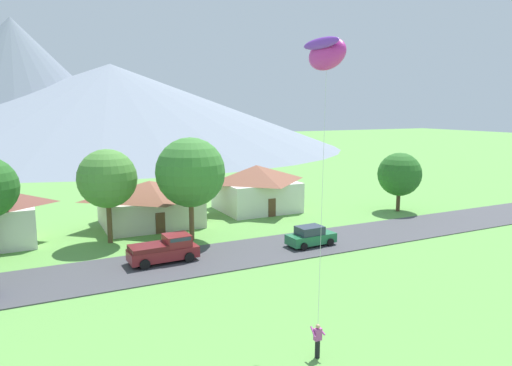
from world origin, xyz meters
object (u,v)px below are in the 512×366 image
at_px(parked_car_green_west_end, 311,236).
at_px(kite_flyer_with_kite, 326,60).
at_px(tree_near_right, 191,172).
at_px(pickup_truck_maroon_west_side, 165,249).
at_px(house_right_center, 256,187).
at_px(house_left_center, 150,202).
at_px(tree_near_left, 107,179).
at_px(tree_center, 400,174).

distance_m(parked_car_green_west_end, kite_flyer_with_kite, 19.22).
bearing_deg(parked_car_green_west_end, tree_near_right, 143.57).
distance_m(tree_near_right, kite_flyer_with_kite, 19.97).
bearing_deg(pickup_truck_maroon_west_side, house_right_center, 43.12).
height_order(house_left_center, tree_near_right, tree_near_right).
bearing_deg(tree_near_left, tree_near_right, -19.87).
distance_m(house_right_center, tree_near_left, 18.66).
distance_m(tree_near_left, parked_car_green_west_end, 18.11).
bearing_deg(house_left_center, pickup_truck_maroon_west_side, -98.49).
bearing_deg(parked_car_green_west_end, pickup_truck_maroon_west_side, 173.75).
height_order(tree_near_right, kite_flyer_with_kite, kite_flyer_with_kite).
bearing_deg(kite_flyer_with_kite, pickup_truck_maroon_west_side, 110.95).
distance_m(house_right_center, kite_flyer_with_kite, 30.64).
relative_size(tree_center, pickup_truck_maroon_west_side, 1.27).
relative_size(parked_car_green_west_end, kite_flyer_with_kite, 0.28).
height_order(house_left_center, parked_car_green_west_end, house_left_center).
height_order(parked_car_green_west_end, kite_flyer_with_kite, kite_flyer_with_kite).
bearing_deg(house_right_center, house_left_center, -174.01).
distance_m(house_left_center, tree_center, 27.74).
bearing_deg(tree_near_right, house_right_center, 38.88).
relative_size(house_right_center, pickup_truck_maroon_west_side, 1.69).
xyz_separation_m(house_right_center, parked_car_green_west_end, (-2.20, -14.87, -1.84)).
height_order(pickup_truck_maroon_west_side, kite_flyer_with_kite, kite_flyer_with_kite).
bearing_deg(house_left_center, tree_near_left, -134.10).
distance_m(pickup_truck_maroon_west_side, kite_flyer_with_kite, 19.33).
relative_size(tree_near_right, kite_flyer_with_kite, 0.60).
bearing_deg(tree_center, house_left_center, 166.65).
bearing_deg(tree_center, house_right_center, 151.64).
bearing_deg(kite_flyer_with_kite, tree_near_left, 111.18).
xyz_separation_m(tree_center, kite_flyer_with_kite, (-23.64, -19.16, 9.83)).
bearing_deg(tree_near_left, house_left_center, 45.90).
relative_size(tree_center, tree_near_right, 0.73).
xyz_separation_m(house_left_center, tree_center, (26.93, -6.39, 1.92)).
xyz_separation_m(tree_center, parked_car_green_west_end, (-16.50, -7.16, -3.38)).
xyz_separation_m(parked_car_green_west_end, pickup_truck_maroon_west_side, (-12.25, 1.34, 0.19)).
distance_m(tree_near_left, tree_center, 31.72).
bearing_deg(parked_car_green_west_end, tree_near_left, 150.22).
bearing_deg(tree_near_right, house_left_center, 104.96).
bearing_deg(parked_car_green_west_end, kite_flyer_with_kite, -120.76).
bearing_deg(tree_near_left, pickup_truck_maroon_west_side, -68.40).
bearing_deg(house_right_center, tree_center, -28.36).
bearing_deg(house_right_center, kite_flyer_with_kite, -109.17).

